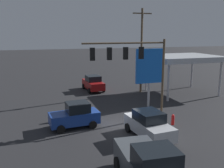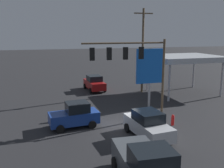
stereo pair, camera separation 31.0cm
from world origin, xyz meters
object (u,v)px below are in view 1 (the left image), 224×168
utility_pole (141,49)px  fire_hydrant (173,120)px  price_sign (149,67)px  pickup_parked (149,168)px  sedan_waiting (149,125)px  traffic_signal_assembly (132,60)px  sedan_far (93,83)px  hatchback_crossing (75,115)px

utility_pole → fire_hydrant: size_ratio=11.54×
price_sign → pickup_parked: 14.13m
utility_pole → sedan_waiting: (5.31, 12.94, -4.41)m
traffic_signal_assembly → sedan_far: traffic_signal_assembly is taller
utility_pole → sedan_far: (5.44, -2.70, -4.41)m
pickup_parked → price_sign: bearing=158.1°
hatchback_crossing → sedan_far: size_ratio=0.87×
fire_hydrant → price_sign: bearing=-95.0°
utility_pole → sedan_far: utility_pole is taller
fire_hydrant → sedan_far: bearing=-77.5°
hatchback_crossing → traffic_signal_assembly: bearing=179.7°
price_sign → pickup_parked: bearing=63.7°
hatchback_crossing → pickup_parked: (-1.88, 9.04, 0.16)m
traffic_signal_assembly → pickup_parked: bearing=72.1°
hatchback_crossing → pickup_parked: 9.24m
utility_pole → fire_hydrant: bearing=78.3°
utility_pole → pickup_parked: (7.99, 18.38, -4.25)m
hatchback_crossing → fire_hydrant: (-7.54, 1.99, -0.51)m
utility_pole → sedan_far: size_ratio=2.26×
sedan_waiting → utility_pole: bearing=153.6°
sedan_waiting → fire_hydrant: bearing=114.4°
price_sign → sedan_waiting: size_ratio=1.28×
fire_hydrant → pickup_parked: bearing=51.3°
sedan_waiting → pickup_parked: (2.69, 5.44, 0.16)m
pickup_parked → fire_hydrant: (-5.66, -7.06, -0.67)m
fire_hydrant → hatchback_crossing: bearing=-14.8°
traffic_signal_assembly → utility_pole: size_ratio=0.71×
hatchback_crossing → pickup_parked: size_ratio=0.73×
utility_pole → hatchback_crossing: (9.88, 9.34, -4.42)m
traffic_signal_assembly → sedan_far: 12.43m
pickup_parked → sedan_far: size_ratio=1.19×
traffic_signal_assembly → fire_hydrant: bearing=138.4°
traffic_signal_assembly → utility_pole: utility_pole is taller
traffic_signal_assembly → sedan_waiting: (0.34, 3.95, -4.17)m
hatchback_crossing → sedan_far: (-4.43, -12.05, 0.00)m
pickup_parked → traffic_signal_assembly: bearing=166.4°
price_sign → traffic_signal_assembly: bearing=44.3°
price_sign → hatchback_crossing: price_sign is taller
hatchback_crossing → sedan_waiting: bearing=137.4°
traffic_signal_assembly → sedan_waiting: traffic_signal_assembly is taller
sedan_waiting → pickup_parked: bearing=-30.4°
utility_pole → sedan_waiting: utility_pole is taller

